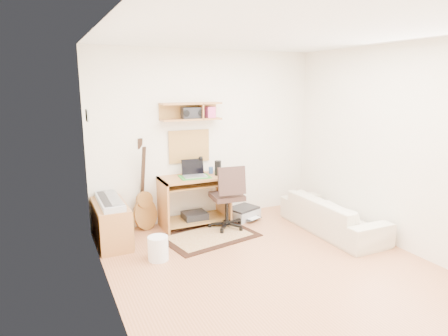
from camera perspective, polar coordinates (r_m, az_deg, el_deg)
name	(u,v)px	position (r m, az deg, el deg)	size (l,w,h in m)	color
floor	(274,268)	(4.77, 7.21, -14.21)	(3.60, 4.00, 0.01)	#C27D51
ceiling	(281,34)	(4.30, 8.19, 18.70)	(3.60, 4.00, 0.01)	white
back_wall	(207,136)	(6.11, -2.52, 4.61)	(3.60, 0.01, 2.60)	white
left_wall	(108,174)	(3.72, -16.49, -0.90)	(0.01, 4.00, 2.60)	white
right_wall	(396,147)	(5.53, 23.66, 2.77)	(0.01, 4.00, 2.60)	white
wall_shelf	(191,111)	(5.84, -4.81, 8.17)	(0.90, 0.25, 0.26)	#B87941
cork_board	(189,146)	(6.00, -5.07, 3.17)	(0.64, 0.03, 0.49)	tan
wall_photo	(87,115)	(5.13, -19.20, 7.19)	(0.02, 0.20, 0.15)	#4C8CBF
desk	(194,201)	(5.94, -4.31, -4.80)	(1.00, 0.55, 0.75)	#B87941
laptop	(195,169)	(5.79, -4.28, -0.09)	(0.33, 0.33, 0.25)	silver
speaker	(218,168)	(5.90, -0.89, 0.01)	(0.10, 0.10, 0.22)	black
desk_lamp	(202,165)	(6.00, -3.15, 0.47)	(0.09, 0.09, 0.28)	black
pencil_cup	(211,170)	(6.03, -1.90, -0.32)	(0.07, 0.07, 0.10)	#335999
boombox	(192,113)	(5.84, -4.64, 7.97)	(0.31, 0.14, 0.16)	black
rug	(209,236)	(5.61, -2.14, -9.80)	(1.27, 0.84, 0.02)	beige
task_chair	(227,196)	(5.76, 0.40, -4.11)	(0.50, 0.50, 0.98)	#35251F
cabinet	(111,224)	(5.51, -16.03, -7.73)	(0.40, 0.90, 0.55)	#B87941
music_keyboard	(110,201)	(5.41, -16.22, -4.61)	(0.27, 0.86, 0.08)	#B2B5BA
guitar	(144,185)	(5.78, -11.49, -2.44)	(0.36, 0.22, 1.34)	#A06A31
waste_basket	(158,248)	(4.93, -9.51, -11.38)	(0.25, 0.25, 0.30)	white
printer	(243,213)	(6.29, 2.78, -6.55)	(0.46, 0.36, 0.17)	#A5A8AA
sofa	(333,209)	(5.89, 15.45, -5.80)	(1.70, 0.50, 0.66)	beige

